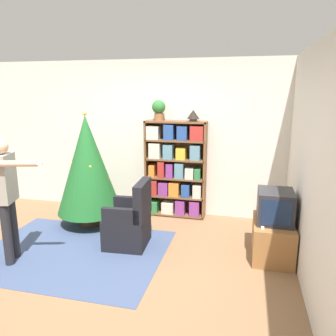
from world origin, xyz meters
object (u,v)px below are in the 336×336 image
table_lamp (193,115)px  potted_plant (159,109)px  bookshelf (175,170)px  christmas_tree (88,165)px  armchair (130,223)px  standing_person (6,191)px  television (275,207)px

table_lamp → potted_plant: bearing=180.0°
bookshelf → christmas_tree: 1.43m
armchair → standing_person: standing_person is taller
television → armchair: size_ratio=0.53×
christmas_tree → television: bearing=-8.9°
christmas_tree → armchair: size_ratio=1.96×
television → standing_person: (-3.17, -0.87, 0.23)m
bookshelf → television: size_ratio=3.33×
standing_person → armchair: bearing=104.9°
standing_person → television: bearing=90.0°
christmas_tree → table_lamp: christmas_tree is taller
bookshelf → christmas_tree: christmas_tree is taller
standing_person → christmas_tree: bearing=147.3°
television → table_lamp: (-1.24, 1.12, 1.04)m
potted_plant → table_lamp: (0.57, -0.00, -0.09)m
standing_person → potted_plant: size_ratio=4.70×
potted_plant → table_lamp: potted_plant is taller
bookshelf → standing_person: bearing=-129.6°
bookshelf → armchair: (-0.36, -1.24, -0.47)m
bookshelf → table_lamp: table_lamp is taller
television → armchair: armchair is taller
bookshelf → television: (1.53, -1.12, -0.11)m
christmas_tree → table_lamp: bearing=24.3°
potted_plant → christmas_tree: bearing=-144.2°
potted_plant → bookshelf: bearing=-1.5°
television → standing_person: standing_person is taller
christmas_tree → standing_person: 1.37m
bookshelf → armchair: size_ratio=1.76×
bookshelf → table_lamp: (0.29, 0.01, 0.92)m
bookshelf → table_lamp: bearing=1.5°
bookshelf → potted_plant: 1.05m
bookshelf → standing_person: size_ratio=1.05×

